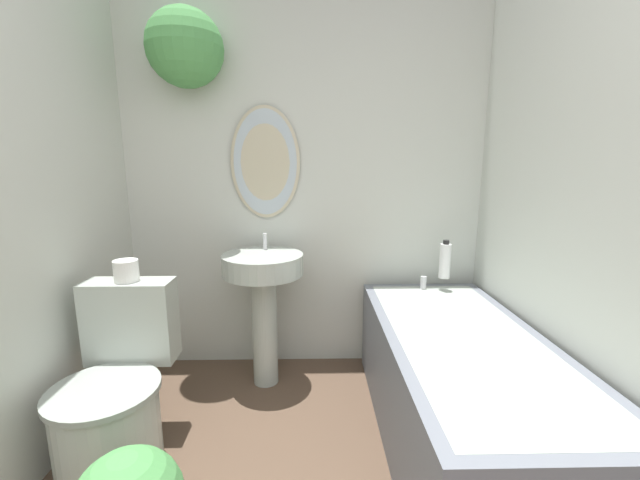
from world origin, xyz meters
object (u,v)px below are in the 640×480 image
(bathtub, at_px, (461,388))
(toilet_paper_roll, at_px, (126,271))
(shampoo_bottle, at_px, (445,260))
(toilet, at_px, (115,399))
(pedestal_sink, at_px, (264,289))

(bathtub, distance_m, toilet_paper_roll, 1.65)
(bathtub, xyz_separation_m, toilet_paper_roll, (-1.55, 0.13, 0.54))
(shampoo_bottle, bearing_deg, toilet, -156.36)
(pedestal_sink, bearing_deg, toilet_paper_roll, -143.79)
(pedestal_sink, xyz_separation_m, bathtub, (0.97, -0.55, -0.31))
(pedestal_sink, distance_m, toilet_paper_roll, 0.75)
(bathtub, bearing_deg, toilet_paper_roll, 175.18)
(shampoo_bottle, bearing_deg, bathtub, -100.22)
(pedestal_sink, height_order, toilet_paper_roll, pedestal_sink)
(bathtub, height_order, shampoo_bottle, shampoo_bottle)
(toilet, bearing_deg, shampoo_bottle, 23.64)
(toilet, relative_size, bathtub, 0.50)
(shampoo_bottle, distance_m, toilet_paper_roll, 1.75)
(toilet_paper_roll, bearing_deg, pedestal_sink, 36.21)
(toilet, relative_size, shampoo_bottle, 3.31)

